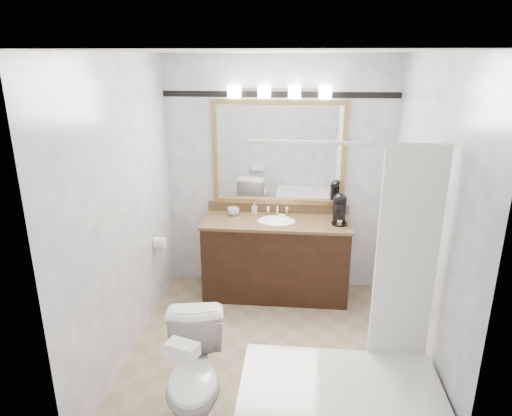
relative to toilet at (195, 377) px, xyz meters
The scene contains 14 objects.
room 1.31m from the toilet, 62.22° to the left, with size 2.42×2.62×2.52m.
vanity 1.93m from the toilet, 76.42° to the left, with size 1.53×0.58×0.97m.
mirror 2.47m from the toilet, 78.05° to the left, with size 1.40×0.04×1.10m.
vanity_light_bar 2.77m from the toilet, 77.75° to the left, with size 1.02×0.14×0.12m.
accent_stripe 2.80m from the toilet, 78.11° to the left, with size 2.40×0.01×0.06m, color black.
bathtub 1.01m from the toilet, ahead, with size 1.30×0.75×1.96m.
tp_roll 1.71m from the toilet, 114.22° to the left, with size 0.12×0.12×0.11m, color white.
toilet is the anchor object (origin of this frame).
tissue_box 0.49m from the toilet, 90.00° to the right, with size 0.20×0.11×0.08m, color white.
coffee_maker 2.26m from the toilet, 59.74° to the left, with size 0.16×0.20×0.31m.
cup_left 2.07m from the toilet, 90.21° to the left, with size 0.11×0.11×0.09m, color white.
cup_right 2.08m from the toilet, 91.04° to the left, with size 0.09×0.09×0.08m, color white.
soap_bottle_a 2.17m from the toilet, 84.44° to the left, with size 0.05×0.05×0.11m, color white.
soap_bar 2.12m from the toilet, 75.89° to the left, with size 0.08×0.05×0.02m, color beige.
Camera 1 is at (0.22, -3.41, 2.47)m, focal length 32.00 mm.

